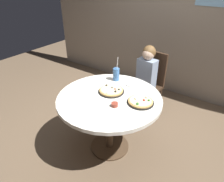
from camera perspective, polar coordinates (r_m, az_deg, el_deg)
name	(u,v)px	position (r m, az deg, el deg)	size (l,w,h in m)	color
ground_plane	(110,146)	(2.69, -0.63, -15.34)	(8.00, 8.00, 0.00)	brown
wall_with_window	(178,8)	(3.59, 18.06, 21.45)	(5.20, 0.14, 2.90)	gray
dining_table	(109,105)	(2.27, -0.72, -3.89)	(1.15, 1.15, 0.75)	silver
chair_wooden	(150,80)	(3.11, 10.55, 3.16)	(0.44, 0.44, 0.95)	#382619
diner_child	(143,87)	(2.99, 8.64, 1.18)	(0.29, 0.42, 1.08)	#3F4766
pizza_veggie	(111,91)	(2.30, -0.21, 0.13)	(0.30, 0.30, 0.05)	black
pizza_cheese	(141,102)	(2.13, 8.06, -2.96)	(0.28, 0.28, 0.05)	black
soda_cup	(116,74)	(2.53, 1.20, 4.75)	(0.08, 0.08, 0.31)	#3F72B2
sauce_bowl	(115,105)	(2.05, 0.73, -3.88)	(0.07, 0.07, 0.04)	brown
plate_small	(133,84)	(2.48, 5.85, 2.08)	(0.18, 0.18, 0.01)	white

